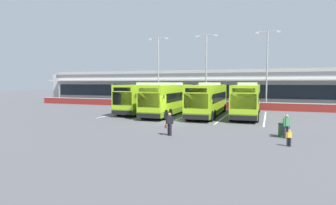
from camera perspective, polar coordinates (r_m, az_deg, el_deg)
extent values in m
plane|color=#4C4C51|center=(26.67, 0.86, -3.95)|extent=(200.00, 200.00, 0.00)
cube|color=#B7B7B2|center=(52.64, 10.73, 2.97)|extent=(70.00, 10.00, 5.50)
cube|color=#19232D|center=(47.71, 9.71, 2.33)|extent=(66.00, 0.08, 2.20)
cube|color=#4C4C51|center=(47.70, 9.75, 5.75)|extent=(68.00, 0.08, 0.60)
cube|color=beige|center=(46.24, 9.40, 4.63)|extent=(67.00, 3.00, 0.24)
cube|color=gray|center=(52.67, 10.78, 6.23)|extent=(70.00, 10.00, 0.50)
cylinder|color=#999999|center=(59.50, -21.67, 2.25)|extent=(0.20, 0.20, 4.20)
cylinder|color=#999999|center=(52.02, -11.46, 2.23)|extent=(0.20, 0.20, 4.20)
cylinder|color=#999999|center=(46.70, 1.59, 2.10)|extent=(0.20, 0.20, 4.20)
cylinder|color=#999999|center=(44.30, 16.97, 1.82)|extent=(0.20, 0.20, 4.20)
cube|color=maroon|center=(40.49, 7.72, -0.51)|extent=(60.00, 0.36, 1.00)
cube|color=#B2B2B2|center=(40.45, 7.73, 0.27)|extent=(60.00, 0.40, 0.10)
cube|color=#9ED11E|center=(35.05, -4.82, 1.10)|extent=(2.79, 12.05, 3.19)
cube|color=#598419|center=(35.14, -4.80, -1.04)|extent=(2.81, 12.07, 0.56)
cube|color=black|center=(35.40, -4.56, 1.53)|extent=(2.78, 9.65, 0.96)
cube|color=black|center=(29.71, -9.49, 0.80)|extent=(2.31, 0.15, 1.40)
cube|color=black|center=(29.66, -9.52, 2.73)|extent=(2.05, 0.12, 0.40)
cube|color=silver|center=(35.91, -4.18, 3.95)|extent=(2.11, 2.84, 0.28)
cube|color=black|center=(29.74, -9.56, -2.10)|extent=(2.45, 0.21, 0.44)
cube|color=black|center=(29.34, -6.67, 1.47)|extent=(0.08, 0.12, 0.36)
cube|color=black|center=(30.72, -11.57, 1.53)|extent=(0.08, 0.12, 0.36)
cylinder|color=black|center=(38.96, -0.44, -0.62)|extent=(0.34, 1.05, 1.04)
cylinder|color=black|center=(39.83, -3.68, -0.53)|extent=(0.34, 1.05, 1.04)
cylinder|color=black|center=(31.75, -5.18, -1.72)|extent=(0.34, 1.05, 1.04)
cylinder|color=black|center=(32.81, -8.99, -1.57)|extent=(0.34, 1.05, 1.04)
cylinder|color=black|center=(30.49, -6.26, -1.97)|extent=(0.34, 1.05, 1.04)
cylinder|color=black|center=(31.59, -10.18, -1.80)|extent=(0.34, 1.05, 1.04)
cube|color=#9ED11E|center=(32.16, 0.13, 0.85)|extent=(2.79, 12.05, 3.19)
cube|color=#598419|center=(32.26, 0.13, -1.49)|extent=(2.81, 12.07, 0.56)
cube|color=black|center=(32.52, 0.36, 1.31)|extent=(2.78, 9.65, 0.96)
cube|color=black|center=(26.60, -4.05, 0.46)|extent=(2.31, 0.15, 1.40)
cube|color=black|center=(26.55, -4.07, 2.61)|extent=(2.05, 0.12, 0.40)
cube|color=silver|center=(33.05, 0.70, 3.94)|extent=(2.11, 2.84, 0.28)
cube|color=black|center=(26.64, -4.13, -2.77)|extent=(2.45, 0.21, 0.44)
cube|color=black|center=(26.37, -0.85, 1.20)|extent=(0.08, 0.12, 0.36)
cube|color=black|center=(27.50, -6.55, 1.29)|extent=(0.08, 0.12, 0.36)
cylinder|color=black|center=(36.30, 4.29, -0.98)|extent=(0.34, 1.05, 1.04)
cylinder|color=black|center=(36.98, 0.71, -0.88)|extent=(0.34, 1.05, 1.04)
cylinder|color=black|center=(28.87, 0.30, -2.29)|extent=(0.34, 1.05, 1.04)
cylinder|color=black|center=(29.72, -4.06, -2.11)|extent=(0.34, 1.05, 1.04)
cylinder|color=black|center=(27.56, -0.64, -2.60)|extent=(0.34, 1.05, 1.04)
cylinder|color=black|center=(28.45, -5.18, -2.40)|extent=(0.34, 1.05, 1.04)
cube|color=#9ED11E|center=(31.41, 8.32, 0.72)|extent=(2.79, 12.05, 3.19)
cube|color=#598419|center=(31.51, 8.30, -1.66)|extent=(2.81, 12.07, 0.56)
cube|color=black|center=(31.79, 8.46, 1.20)|extent=(2.78, 9.65, 0.96)
cube|color=black|center=(25.59, 5.81, 0.31)|extent=(2.31, 0.15, 1.40)
cube|color=black|center=(25.54, 5.82, 2.54)|extent=(2.05, 0.12, 0.40)
cube|color=silver|center=(32.34, 8.69, 3.89)|extent=(2.11, 2.84, 0.28)
cube|color=black|center=(25.63, 5.73, -3.06)|extent=(2.45, 0.21, 0.44)
cube|color=black|center=(25.62, 9.16, 1.06)|extent=(0.08, 0.12, 0.36)
cube|color=black|center=(26.28, 2.90, 1.19)|extent=(0.08, 0.12, 0.36)
cylinder|color=black|center=(35.85, 11.56, -1.12)|extent=(0.34, 1.05, 1.04)
cylinder|color=black|center=(36.24, 7.82, -1.02)|extent=(0.34, 1.05, 1.04)
cylinder|color=black|center=(28.18, 9.45, -2.50)|extent=(0.34, 1.05, 1.04)
cylinder|color=black|center=(28.67, 4.74, -2.35)|extent=(0.34, 1.05, 1.04)
cylinder|color=black|center=(26.81, 8.94, -2.83)|extent=(0.34, 1.05, 1.04)
cylinder|color=black|center=(27.33, 4.00, -2.66)|extent=(0.34, 1.05, 1.04)
cube|color=#9ED11E|center=(31.81, 16.08, 0.65)|extent=(2.79, 12.05, 3.19)
cube|color=#598419|center=(31.91, 16.04, -1.71)|extent=(2.81, 12.07, 0.56)
cube|color=black|center=(32.19, 16.13, 1.12)|extent=(2.78, 9.65, 0.96)
cube|color=black|center=(25.87, 15.37, 0.22)|extent=(2.31, 0.15, 1.40)
cube|color=black|center=(25.81, 15.41, 2.43)|extent=(2.05, 0.12, 0.40)
cube|color=silver|center=(32.75, 16.24, 3.78)|extent=(2.11, 2.84, 0.28)
cube|color=black|center=(25.90, 15.29, -3.11)|extent=(2.45, 0.21, 0.44)
cube|color=black|center=(26.14, 18.62, 0.96)|extent=(0.08, 0.12, 0.36)
cube|color=black|center=(26.33, 12.27, 1.10)|extent=(0.08, 0.12, 0.36)
cylinder|color=black|center=(36.45, 18.31, -1.16)|extent=(0.34, 1.05, 1.04)
cylinder|color=black|center=(36.56, 14.56, -1.07)|extent=(0.34, 1.05, 1.04)
cylinder|color=black|center=(28.69, 18.06, -2.53)|extent=(0.34, 1.05, 1.04)
cylinder|color=black|center=(28.83, 13.31, -2.41)|extent=(0.34, 1.05, 1.04)
cylinder|color=black|center=(27.30, 18.00, -2.86)|extent=(0.34, 1.05, 1.04)
cylinder|color=black|center=(27.45, 13.00, -2.73)|extent=(0.34, 1.05, 1.04)
cube|color=silver|center=(35.56, -8.72, -1.96)|extent=(0.14, 13.00, 0.01)
cube|color=silver|center=(33.72, -2.47, -2.25)|extent=(0.14, 13.00, 0.01)
cube|color=silver|center=(32.34, 4.41, -2.53)|extent=(0.14, 13.00, 0.01)
cube|color=silver|center=(31.45, 11.80, -2.79)|extent=(0.14, 13.00, 0.01)
cube|color=silver|center=(31.12, 19.48, -3.02)|extent=(0.14, 13.00, 0.01)
cube|color=black|center=(19.64, 0.12, -5.62)|extent=(0.18, 0.21, 0.84)
cube|color=black|center=(19.51, 0.55, -5.69)|extent=(0.18, 0.21, 0.84)
cube|color=black|center=(19.47, 0.34, -3.62)|extent=(0.38, 0.30, 0.56)
cube|color=black|center=(19.50, -0.31, -3.69)|extent=(0.11, 0.12, 0.54)
cube|color=black|center=(19.45, 0.98, -3.71)|extent=(0.11, 0.12, 0.54)
sphere|color=tan|center=(19.42, 0.34, -2.48)|extent=(0.22, 0.22, 0.22)
cube|color=maroon|center=(19.59, -0.50, -5.02)|extent=(0.18, 0.30, 0.22)
cylinder|color=maroon|center=(19.57, -0.50, -4.50)|extent=(0.02, 0.02, 0.16)
cube|color=#33333D|center=(20.21, 23.07, -5.68)|extent=(0.22, 0.23, 0.84)
cube|color=#33333D|center=(20.23, 23.64, -5.68)|extent=(0.22, 0.23, 0.84)
cube|color=#387F4C|center=(20.12, 23.41, -3.71)|extent=(0.40, 0.39, 0.56)
cube|color=#387F4C|center=(19.97, 22.96, -3.84)|extent=(0.13, 0.13, 0.54)
cube|color=#387F4C|center=(20.27, 23.86, -3.75)|extent=(0.13, 0.13, 0.54)
sphere|color=tan|center=(20.07, 23.44, -2.61)|extent=(0.22, 0.22, 0.22)
cube|color=black|center=(17.81, 23.60, -7.50)|extent=(0.12, 0.14, 0.52)
cube|color=black|center=(17.79, 23.99, -7.53)|extent=(0.12, 0.14, 0.52)
cube|color=gold|center=(17.72, 23.84, -6.14)|extent=(0.25, 0.21, 0.35)
cube|color=gold|center=(17.66, 23.44, -6.22)|extent=(0.08, 0.08, 0.33)
cube|color=gold|center=(17.79, 24.23, -6.17)|extent=(0.08, 0.08, 0.33)
sphere|color=tan|center=(17.68, 23.86, -5.37)|extent=(0.14, 0.14, 0.14)
cylinder|color=#9E9EA3|center=(44.62, -2.01, 6.37)|extent=(0.20, 0.20, 11.00)
cylinder|color=#9E9EA3|center=(45.15, -2.03, 13.18)|extent=(2.80, 0.10, 0.10)
cube|color=silver|center=(45.67, -3.69, 12.94)|extent=(0.44, 0.28, 0.20)
cube|color=silver|center=(44.62, -0.32, 13.15)|extent=(0.44, 0.28, 0.20)
cylinder|color=#9E9EA3|center=(42.23, 7.93, 6.47)|extent=(0.20, 0.20, 11.00)
cylinder|color=#9E9EA3|center=(42.79, 8.00, 13.64)|extent=(2.80, 0.10, 0.10)
cube|color=silver|center=(43.09, 6.13, 13.46)|extent=(0.44, 0.28, 0.20)
cube|color=silver|center=(42.49, 9.90, 13.55)|extent=(0.44, 0.28, 0.20)
cylinder|color=#9E9EA3|center=(41.24, 19.84, 6.32)|extent=(0.20, 0.20, 11.00)
cylinder|color=#9E9EA3|center=(41.81, 20.03, 13.66)|extent=(2.80, 0.10, 0.10)
cube|color=silver|center=(41.83, 18.05, 13.56)|extent=(0.44, 0.28, 0.20)
cube|color=silver|center=(41.80, 22.00, 13.47)|extent=(0.44, 0.28, 0.20)
cylinder|color=#2D5133|center=(20.83, 22.61, -5.36)|extent=(0.52, 0.52, 0.85)
cylinder|color=black|center=(20.76, 22.65, -4.10)|extent=(0.54, 0.54, 0.08)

